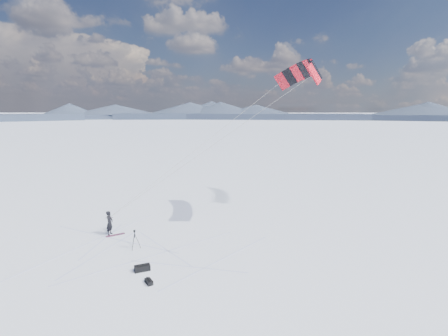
{
  "coord_description": "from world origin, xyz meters",
  "views": [
    {
      "loc": [
        6.81,
        -19.01,
        9.59
      ],
      "look_at": [
        5.91,
        6.3,
        4.99
      ],
      "focal_mm": 26.0,
      "sensor_mm": 36.0,
      "label": 1
    }
  ],
  "objects_px": {
    "gear_bag_b": "(149,281)",
    "tripod": "(135,237)",
    "snowkiter": "(110,235)",
    "gear_bag_a": "(142,268)",
    "snowboard": "(115,235)"
  },
  "relations": [
    {
      "from": "snowboard",
      "to": "gear_bag_b",
      "type": "bearing_deg",
      "value": -90.51
    },
    {
      "from": "snowkiter",
      "to": "gear_bag_a",
      "type": "bearing_deg",
      "value": -141.14
    },
    {
      "from": "tripod",
      "to": "gear_bag_a",
      "type": "bearing_deg",
      "value": -81.45
    },
    {
      "from": "snowkiter",
      "to": "tripod",
      "type": "distance_m",
      "value": 3.79
    },
    {
      "from": "gear_bag_a",
      "to": "snowboard",
      "type": "bearing_deg",
      "value": 99.33
    },
    {
      "from": "snowkiter",
      "to": "tripod",
      "type": "relative_size",
      "value": 1.39
    },
    {
      "from": "tripod",
      "to": "gear_bag_a",
      "type": "distance_m",
      "value": 3.47
    },
    {
      "from": "tripod",
      "to": "gear_bag_b",
      "type": "bearing_deg",
      "value": -80.08
    },
    {
      "from": "snowboard",
      "to": "gear_bag_b",
      "type": "relative_size",
      "value": 2.08
    },
    {
      "from": "snowkiter",
      "to": "tripod",
      "type": "bearing_deg",
      "value": -129.88
    },
    {
      "from": "snowboard",
      "to": "gear_bag_a",
      "type": "bearing_deg",
      "value": -89.42
    },
    {
      "from": "snowkiter",
      "to": "snowboard",
      "type": "distance_m",
      "value": 0.46
    },
    {
      "from": "gear_bag_b",
      "to": "snowboard",
      "type": "bearing_deg",
      "value": 177.68
    },
    {
      "from": "snowboard",
      "to": "tripod",
      "type": "bearing_deg",
      "value": -79.32
    },
    {
      "from": "gear_bag_b",
      "to": "tripod",
      "type": "bearing_deg",
      "value": 170.41
    }
  ]
}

